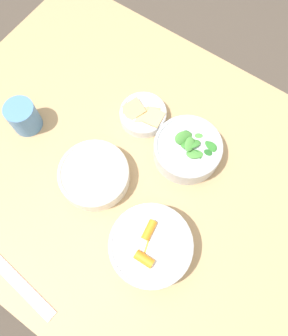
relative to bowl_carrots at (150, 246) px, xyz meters
The scene contains 8 objects.
ground_plane 0.84m from the bowl_carrots, 44.20° to the right, with size 10.00×10.00×0.00m, color #4C4238.
dining_table 0.26m from the bowl_carrots, 44.20° to the right, with size 1.17×0.89×0.78m.
bowl_carrots is the anchor object (origin of this frame).
bowl_greens 0.27m from the bowl_carrots, 77.23° to the right, with size 0.18×0.18×0.09m.
bowl_beans_hotdog 0.23m from the bowl_carrots, 16.96° to the right, with size 0.18×0.18×0.05m.
bowl_cookies 0.36m from the bowl_carrots, 52.58° to the right, with size 0.13×0.13×0.04m.
ruler 0.34m from the bowl_carrots, 45.25° to the left, with size 0.29×0.06×0.00m.
cup 0.48m from the bowl_carrots, 10.35° to the right, with size 0.08×0.08×0.08m.
Camera 1 is at (-0.19, 0.23, 1.59)m, focal length 35.00 mm.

